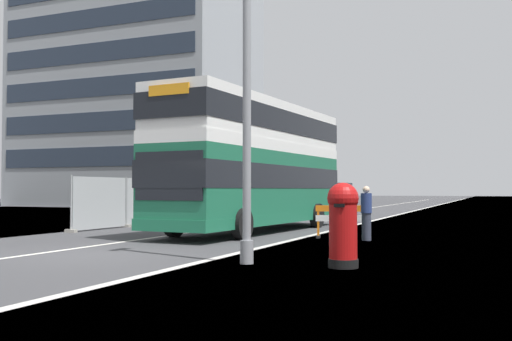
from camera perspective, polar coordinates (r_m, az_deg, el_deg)
The scene contains 11 objects.
ground at distance 14.76m, azimuth -13.58°, elevation -8.15°, with size 140.00×280.00×0.10m.
double_decker_bus at distance 22.28m, azimuth -0.02°, elevation 0.70°, with size 3.34×11.68×4.84m.
lamppost_foreground at distance 12.80m, azimuth -0.89°, elevation 8.38°, with size 0.29×0.70×8.18m.
red_pillar_postbox at distance 12.12m, azimuth 8.43°, elevation -4.84°, with size 0.64×0.64×1.73m.
roadworks_barrier at distance 19.44m, azimuth 8.22°, elevation -4.57°, with size 1.67×0.85×1.07m.
construction_site_fence at distance 32.71m, azimuth -3.85°, elevation -2.84°, with size 0.44×24.00×2.13m.
car_oncoming_near at distance 38.74m, azimuth 3.98°, elevation -2.58°, with size 1.92×4.46×2.34m.
car_receding_mid at distance 46.09m, azimuth 7.98°, elevation -2.59°, with size 2.05×3.93×2.10m.
bare_tree_far_verge_near at distance 58.09m, azimuth 0.77°, elevation -0.80°, with size 2.90×2.25×5.89m.
pedestrian_at_kerb at distance 18.68m, azimuth 10.64°, elevation -4.08°, with size 0.34×0.34×1.69m.
backdrop_office_block at distance 60.18m, azimuth -11.38°, elevation 8.51°, with size 21.60×13.53×24.73m.
Camera 1 is at (9.33, -11.68, 1.58)m, focal length 41.31 mm.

